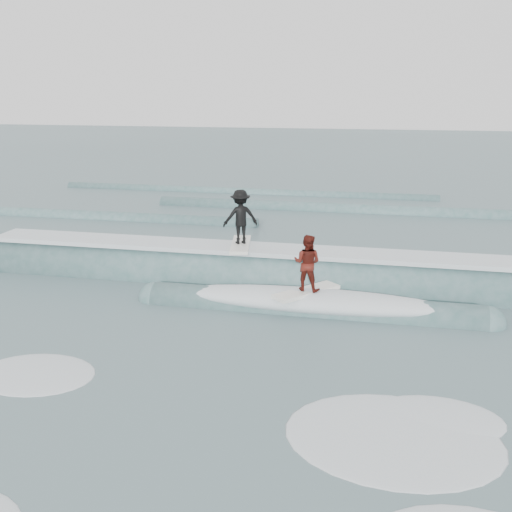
# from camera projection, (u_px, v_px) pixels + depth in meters

# --- Properties ---
(ground) EXTENTS (160.00, 160.00, 0.00)m
(ground) POSITION_uv_depth(u_px,v_px,m) (198.00, 385.00, 11.61)
(ground) COLOR #415B5F
(ground) RESTS_ON ground
(breaking_wave) EXTENTS (20.76, 3.80, 2.05)m
(breaking_wave) POSITION_uv_depth(u_px,v_px,m) (270.00, 284.00, 17.52)
(breaking_wave) COLOR #3B6462
(breaking_wave) RESTS_ON ground
(surfer_black) EXTENTS (1.24, 2.06, 1.77)m
(surfer_black) POSITION_uv_depth(u_px,v_px,m) (240.00, 219.00, 17.52)
(surfer_black) COLOR white
(surfer_black) RESTS_ON ground
(surfer_red) EXTENTS (1.74, 1.86, 1.63)m
(surfer_red) POSITION_uv_depth(u_px,v_px,m) (307.00, 267.00, 15.18)
(surfer_red) COLOR white
(surfer_red) RESTS_ON ground
(whitewater) EXTENTS (15.90, 6.09, 0.10)m
(whitewater) POSITION_uv_depth(u_px,v_px,m) (216.00, 443.00, 9.71)
(whitewater) COLOR silver
(whitewater) RESTS_ON ground
(far_swells) EXTENTS (38.02, 8.65, 0.80)m
(far_swells) POSITION_uv_depth(u_px,v_px,m) (232.00, 208.00, 28.94)
(far_swells) COLOR #3B6462
(far_swells) RESTS_ON ground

